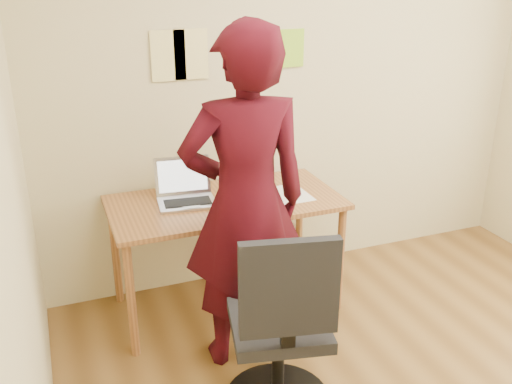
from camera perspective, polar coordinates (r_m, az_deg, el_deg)
name	(u,v)px	position (r m, az deg, el deg)	size (l,w,h in m)	color
room	(485,161)	(2.43, 21.89, 2.86)	(3.58, 3.58, 2.78)	brown
desk	(225,213)	(3.50, -3.07, -2.13)	(1.40, 0.70, 0.74)	#A16937
laptop	(185,193)	(3.46, -7.07, -0.07)	(0.37, 0.33, 0.24)	#B1B2B9
paper_sheet	(290,194)	(3.56, 3.41, -0.18)	(0.22, 0.31, 0.00)	white
phone	(262,208)	(3.34, 0.59, -1.59)	(0.07, 0.13, 0.01)	black
wall_note_left	(168,56)	(3.53, -8.77, 13.30)	(0.21, 0.00, 0.30)	#F9EA95
wall_note_mid	(191,54)	(3.56, -6.51, 13.52)	(0.21, 0.00, 0.30)	#F9EA95
wall_note_right	(291,48)	(3.78, 3.52, 14.16)	(0.18, 0.00, 0.24)	#9ADA31
office_chair	(281,339)	(2.77, 2.54, -14.44)	(0.54, 0.55, 1.03)	black
person	(245,204)	(2.94, -1.08, -1.17)	(0.68, 0.44, 1.86)	#35070F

